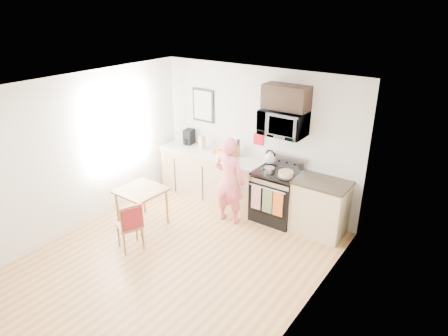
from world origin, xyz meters
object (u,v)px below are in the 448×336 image
Objects in this scene: microwave at (283,123)px; person at (229,180)px; dining_table at (141,193)px; range at (276,197)px; chair at (131,222)px; cake at (286,174)px.

microwave reaches higher than person.
dining_table is at bearing 34.64° from person.
range reaches higher than chair.
range is at bearing -146.87° from person.
dining_table is 0.82m from chair.
cake is (0.21, -0.13, 0.54)m from range.
range is 1.40× the size of chair.
range is at bearing -89.94° from microwave.
cake is at bearing 34.33° from dining_table.
microwave is at bearing 83.30° from chair.
dining_table is 0.87× the size of chair.
range is at bearing 82.11° from chair.
cake is at bearing -31.26° from range.
person reaches higher than chair.
chair is at bearing 61.95° from person.
microwave reaches higher than range.
person is 1.52m from dining_table.
chair is at bearing -54.78° from dining_table.
chair is 2.72× the size of cake.
person is 1.80m from chair.
person reaches higher than dining_table.
chair is 2.59m from cake.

